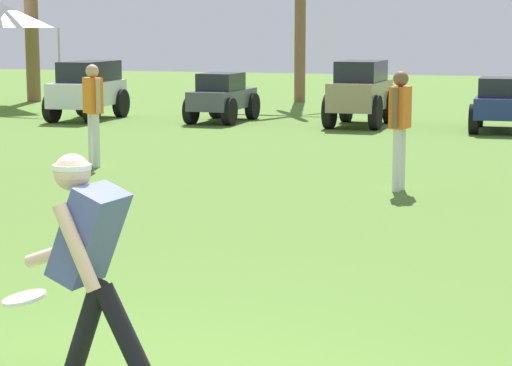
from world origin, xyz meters
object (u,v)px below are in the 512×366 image
Objects in this scene: frisbee_in_flight at (24,298)px; parked_car_slot_d at (499,104)px; parked_car_slot_c at (361,91)px; parked_car_slot_a at (88,88)px; parked_car_slot_b at (222,97)px; frisbee_thrower at (91,264)px; teammate_midfield at (400,119)px; teammate_near_sideline at (93,105)px.

parked_car_slot_d is (1.65, 15.82, 0.08)m from frisbee_in_flight.
parked_car_slot_c is at bearing 175.65° from parked_car_slot_d.
parked_car_slot_b is at bearing 8.10° from parked_car_slot_a.
frisbee_thrower is 3.91× the size of frisbee_in_flight.
frisbee_thrower reaches higher than parked_car_slot_d.
frisbee_thrower is 16.41m from parked_car_slot_c.
teammate_midfield is at bearing -42.67° from parked_car_slot_a.
teammate_midfield reaches higher than parked_car_slot_b.
teammate_midfield reaches higher than frisbee_thrower.
frisbee_thrower reaches higher than frisbee_in_flight.
frisbee_in_flight is at bearing -74.44° from parked_car_slot_b.
teammate_near_sideline reaches higher than parked_car_slot_d.
parked_car_slot_c is (-2.28, 8.39, -0.20)m from teammate_midfield.
teammate_midfield is (0.39, 7.92, 0.14)m from frisbee_thrower.
parked_car_slot_a is at bearing -171.90° from parked_car_slot_b.
teammate_near_sideline is at bearing -62.15° from parked_car_slot_a.
frisbee_thrower reaches higher than parked_car_slot_b.
teammate_midfield is 0.66× the size of parked_car_slot_c.
parked_car_slot_b is (-0.61, 7.51, -0.38)m from teammate_near_sideline.
teammate_near_sideline is 1.00× the size of teammate_midfield.
teammate_near_sideline and teammate_midfield have the same top height.
parked_car_slot_c is at bearing 71.37° from teammate_near_sideline.
teammate_near_sideline is at bearing -126.81° from parked_car_slot_d.
parked_car_slot_a is at bearing 117.32° from frisbee_thrower.
frisbee_thrower is at bearing -63.11° from teammate_near_sideline.
teammate_midfield is 0.70× the size of parked_car_slot_b.
frisbee_thrower is at bearing -93.76° from parked_car_slot_d.
parked_car_slot_c is at bearing 105.20° from teammate_midfield.
parked_car_slot_a is 1.10× the size of parked_car_slot_d.
frisbee_in_flight is 0.15× the size of parked_car_slot_a.
teammate_near_sideline is 0.64× the size of parked_car_slot_a.
parked_car_slot_b is 6.10m from parked_car_slot_d.
parked_car_slot_a is at bearing 115.98° from frisbee_in_flight.
teammate_near_sideline is at bearing -108.63° from parked_car_slot_c.
frisbee_in_flight is 0.23× the size of teammate_near_sideline.
frisbee_in_flight is 9.32m from teammate_near_sideline.
parked_car_slot_d is (1.06, 16.08, -0.23)m from frisbee_thrower.
parked_car_slot_d is (9.22, 0.27, -0.16)m from parked_car_slot_a.
parked_car_slot_d is at bearing -1.60° from parked_car_slot_b.
parked_car_slot_c is (3.16, 0.05, 0.18)m from parked_car_slot_b.
frisbee_in_flight is 17.29m from parked_car_slot_a.
frisbee_thrower is 16.12m from parked_car_slot_d.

